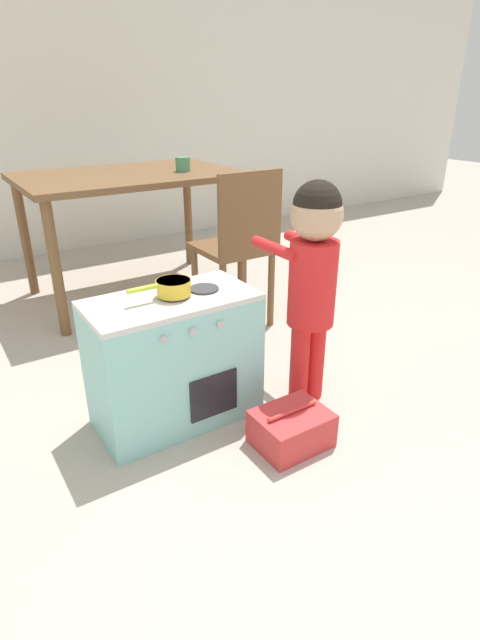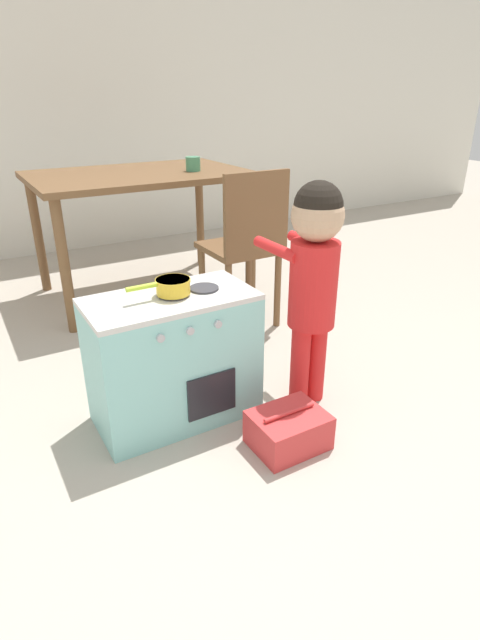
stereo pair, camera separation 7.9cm
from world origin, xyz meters
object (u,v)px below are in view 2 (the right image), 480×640
(toy_basket, at_px, (288,430))
(dining_table, at_px, (140,188))
(child_figure, at_px, (314,265))
(dining_chair_near, at_px, (245,245))
(cup_on_table, at_px, (193,164))
(toy_pot, at_px, (172,285))
(play_kitchen, at_px, (174,359))

(toy_basket, height_order, dining_table, dining_table)
(child_figure, bearing_deg, dining_chair_near, 78.30)
(child_figure, distance_m, toy_basket, 0.62)
(dining_table, relative_size, cup_on_table, 14.46)
(toy_pot, xyz_separation_m, dining_chair_near, (0.66, 0.59, -0.10))
(toy_pot, bearing_deg, toy_basket, -55.31)
(child_figure, xyz_separation_m, cup_on_table, (0.18, 1.41, 0.20))
(toy_basket, xyz_separation_m, cup_on_table, (0.42, 1.62, 0.73))
(toy_basket, bearing_deg, child_figure, 41.14)
(toy_pot, bearing_deg, play_kitchen, -177.50)
(play_kitchen, height_order, cup_on_table, cup_on_table)
(toy_pot, distance_m, dining_chair_near, 0.89)
(toy_basket, bearing_deg, play_kitchen, 125.84)
(toy_basket, relative_size, cup_on_table, 3.04)
(toy_pot, relative_size, dining_chair_near, 0.28)
(play_kitchen, relative_size, dining_table, 0.49)
(toy_basket, bearing_deg, cup_on_table, 75.39)
(child_figure, bearing_deg, dining_table, 94.33)
(play_kitchen, xyz_separation_m, dining_table, (0.40, 1.36, 0.40))
(toy_pot, relative_size, child_figure, 0.26)
(play_kitchen, relative_size, dining_chair_near, 0.73)
(cup_on_table, bearing_deg, child_figure, -97.36)
(dining_chair_near, bearing_deg, child_figure, -101.70)
(play_kitchen, bearing_deg, dining_chair_near, 41.18)
(child_figure, distance_m, dining_table, 1.54)
(child_figure, distance_m, dining_chair_near, 0.79)
(dining_chair_near, height_order, cup_on_table, dining_chair_near)
(child_figure, bearing_deg, toy_pot, 161.12)
(child_figure, distance_m, cup_on_table, 1.44)
(toy_basket, height_order, cup_on_table, cup_on_table)
(dining_chair_near, relative_size, cup_on_table, 9.77)
(dining_table, bearing_deg, child_figure, -85.67)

